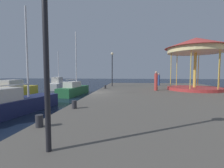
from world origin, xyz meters
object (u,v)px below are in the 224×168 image
(sailboat_green, at_px, (74,89))
(bollard_center, at_px, (74,105))
(bollard_north, at_px, (105,87))
(lamp_post_mid_promenade, at_px, (112,63))
(person_by_the_water, at_px, (159,80))
(bollard_south, at_px, (39,121))
(sailboat_white, at_px, (57,84))
(carousel, at_px, (196,51))
(sailboat_navy, at_px, (12,104))
(lamp_post_near_edge, at_px, (45,21))
(person_near_carousel, at_px, (156,81))
(motorboat_yellow, at_px, (16,90))

(sailboat_green, relative_size, bollard_center, 18.94)
(bollard_north, xyz_separation_m, bollard_center, (0.03, -10.16, 0.00))
(lamp_post_mid_promenade, distance_m, person_by_the_water, 7.19)
(bollard_south, distance_m, person_by_the_water, 19.62)
(sailboat_white, xyz_separation_m, carousel, (18.73, -7.58, 4.12))
(carousel, bearing_deg, sailboat_navy, -149.28)
(sailboat_navy, height_order, bollard_south, sailboat_navy)
(sailboat_green, bearing_deg, lamp_post_mid_promenade, 38.32)
(sailboat_navy, bearing_deg, sailboat_white, 106.60)
(lamp_post_near_edge, xyz_separation_m, person_near_carousel, (4.52, 13.01, -1.94))
(lamp_post_mid_promenade, height_order, bollard_south, lamp_post_mid_promenade)
(lamp_post_near_edge, bearing_deg, sailboat_green, 108.13)
(person_by_the_water, bearing_deg, sailboat_navy, -128.81)
(motorboat_yellow, xyz_separation_m, lamp_post_near_edge, (10.46, -12.36, 2.95))
(sailboat_white, relative_size, motorboat_yellow, 1.55)
(lamp_post_near_edge, bearing_deg, bollard_center, 102.42)
(bollard_north, bearing_deg, lamp_post_near_edge, -86.22)
(lamp_post_mid_promenade, xyz_separation_m, person_by_the_water, (6.54, 1.92, -2.29))
(sailboat_white, xyz_separation_m, person_near_carousel, (14.66, -8.41, 0.99))
(person_by_the_water, bearing_deg, motorboat_yellow, -155.90)
(motorboat_yellow, distance_m, carousel, 19.55)
(person_near_carousel, bearing_deg, person_by_the_water, 77.39)
(sailboat_navy, height_order, bollard_center, sailboat_navy)
(motorboat_yellow, distance_m, lamp_post_mid_promenade, 11.78)
(sailboat_navy, bearing_deg, carousel, 30.72)
(sailboat_green, distance_m, bollard_north, 3.81)
(carousel, relative_size, bollard_center, 15.35)
(sailboat_white, distance_m, motorboat_yellow, 9.07)
(sailboat_white, bearing_deg, carousel, -22.04)
(sailboat_white, height_order, lamp_post_near_edge, sailboat_white)
(lamp_post_near_edge, bearing_deg, motorboat_yellow, 130.23)
(sailboat_white, xyz_separation_m, sailboat_green, (5.40, -6.96, -0.09))
(bollard_south, bearing_deg, lamp_post_mid_promenade, 87.89)
(sailboat_green, distance_m, person_near_carousel, 9.43)
(carousel, height_order, person_near_carousel, carousel)
(lamp_post_near_edge, distance_m, person_by_the_water, 20.73)
(person_near_carousel, bearing_deg, lamp_post_near_edge, -109.16)
(lamp_post_near_edge, height_order, bollard_south, lamp_post_near_edge)
(sailboat_white, height_order, person_by_the_water, sailboat_white)
(lamp_post_mid_promenade, relative_size, bollard_south, 11.48)
(carousel, xyz_separation_m, bollard_north, (-9.54, 0.49, -3.85))
(motorboat_yellow, relative_size, person_by_the_water, 2.65)
(sailboat_green, bearing_deg, sailboat_navy, -94.23)
(bollard_south, xyz_separation_m, person_by_the_water, (7.14, 18.27, 0.63))
(person_near_carousel, bearing_deg, bollard_center, -121.61)
(person_near_carousel, height_order, person_by_the_water, person_near_carousel)
(lamp_post_mid_promenade, relative_size, person_near_carousel, 2.34)
(sailboat_green, relative_size, person_by_the_water, 4.30)
(sailboat_green, xyz_separation_m, carousel, (13.33, -0.63, 4.20))
(lamp_post_mid_promenade, bearing_deg, motorboat_yellow, -151.28)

